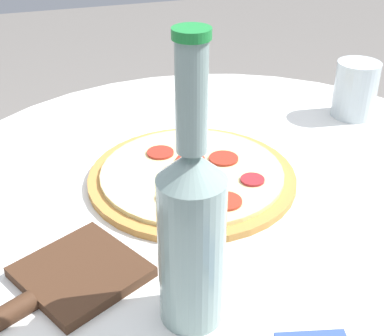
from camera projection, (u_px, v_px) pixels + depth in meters
table at (225, 294)px, 0.82m from camera, size 0.87×0.87×0.73m
pizza at (192, 176)px, 0.74m from camera, size 0.29×0.29×0.02m
beer_bottle at (192, 228)px, 0.47m from camera, size 0.06×0.06×0.28m
pizza_paddle at (52, 289)px, 0.55m from camera, size 0.18×0.25×0.02m
drinking_glass at (355, 89)px, 0.90m from camera, size 0.07×0.07×0.09m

